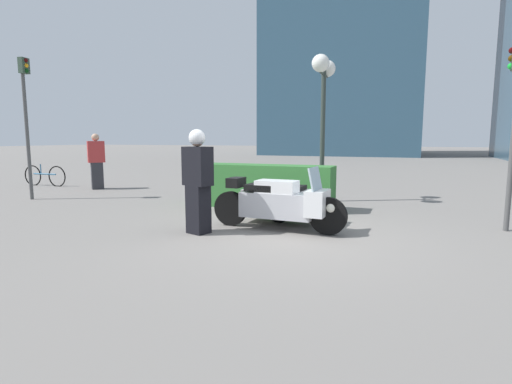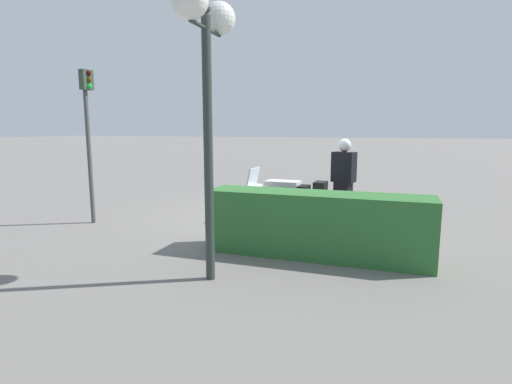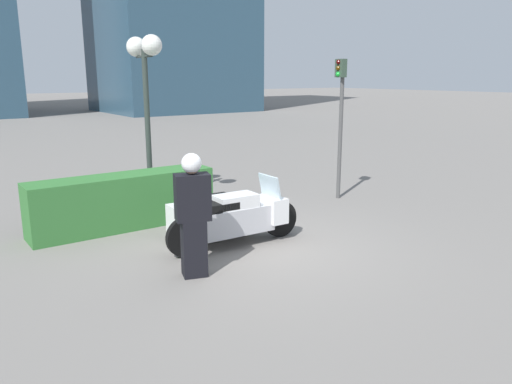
{
  "view_description": "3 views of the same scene",
  "coord_description": "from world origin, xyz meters",
  "px_view_note": "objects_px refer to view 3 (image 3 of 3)",
  "views": [
    {
      "loc": [
        1.89,
        -6.37,
        1.64
      ],
      "look_at": [
        -0.79,
        0.48,
        0.65
      ],
      "focal_mm": 28.0,
      "sensor_mm": 36.0,
      "label": 1
    },
    {
      "loc": [
        -2.54,
        8.55,
        2.02
      ],
      "look_at": [
        0.05,
        1.03,
        0.74
      ],
      "focal_mm": 28.0,
      "sensor_mm": 36.0,
      "label": 2
    },
    {
      "loc": [
        -4.76,
        -6.44,
        2.84
      ],
      "look_at": [
        0.34,
        0.66,
        0.79
      ],
      "focal_mm": 35.0,
      "sensor_mm": 36.0,
      "label": 3
    }
  ],
  "objects_px": {
    "officer_rider": "(193,212)",
    "hedge_bush_curbside": "(124,201)",
    "police_motorcycle": "(227,215)",
    "twin_lamp_post": "(145,66)",
    "traffic_light_near": "(340,108)"
  },
  "relations": [
    {
      "from": "officer_rider",
      "to": "hedge_bush_curbside",
      "type": "xyz_separation_m",
      "value": [
        0.06,
        2.85,
        -0.44
      ]
    },
    {
      "from": "police_motorcycle",
      "to": "twin_lamp_post",
      "type": "relative_size",
      "value": 0.69
    },
    {
      "from": "hedge_bush_curbside",
      "to": "twin_lamp_post",
      "type": "bearing_deg",
      "value": 50.65
    },
    {
      "from": "twin_lamp_post",
      "to": "hedge_bush_curbside",
      "type": "bearing_deg",
      "value": -129.35
    },
    {
      "from": "traffic_light_near",
      "to": "police_motorcycle",
      "type": "bearing_deg",
      "value": 23.13
    },
    {
      "from": "police_motorcycle",
      "to": "officer_rider",
      "type": "distance_m",
      "value": 1.7
    },
    {
      "from": "hedge_bush_curbside",
      "to": "traffic_light_near",
      "type": "height_order",
      "value": "traffic_light_near"
    },
    {
      "from": "officer_rider",
      "to": "traffic_light_near",
      "type": "xyz_separation_m",
      "value": [
        5.0,
        2.15,
        1.17
      ]
    },
    {
      "from": "police_motorcycle",
      "to": "traffic_light_near",
      "type": "bearing_deg",
      "value": 18.66
    },
    {
      "from": "police_motorcycle",
      "to": "hedge_bush_curbside",
      "type": "height_order",
      "value": "police_motorcycle"
    },
    {
      "from": "police_motorcycle",
      "to": "traffic_light_near",
      "type": "height_order",
      "value": "traffic_light_near"
    },
    {
      "from": "officer_rider",
      "to": "traffic_light_near",
      "type": "height_order",
      "value": "traffic_light_near"
    },
    {
      "from": "hedge_bush_curbside",
      "to": "traffic_light_near",
      "type": "relative_size",
      "value": 1.09
    },
    {
      "from": "hedge_bush_curbside",
      "to": "traffic_light_near",
      "type": "bearing_deg",
      "value": -8.06
    },
    {
      "from": "hedge_bush_curbside",
      "to": "police_motorcycle",
      "type": "bearing_deg",
      "value": -56.76
    }
  ]
}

